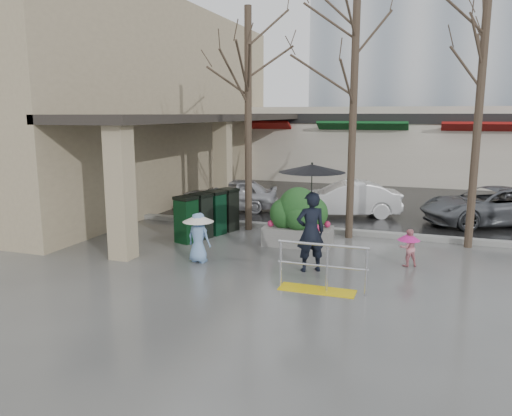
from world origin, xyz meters
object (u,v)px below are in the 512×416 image
Objects in this scene: planter at (299,218)px; car_c at (490,206)px; woman at (311,206)px; child_pink at (408,245)px; car_a at (229,194)px; news_boxes at (208,214)px; handrail at (320,274)px; tree_mideast at (482,66)px; child_blue at (198,232)px; tree_midwest at (355,56)px; tree_west at (248,65)px; car_b at (346,199)px.

planter reaches higher than car_c.
child_pink is (2.15, 1.17, -1.03)m from woman.
car_c is at bearing 77.68° from car_a.
news_boxes is 0.66× the size of car_a.
woman is 1.05× the size of news_boxes.
woman is at bearing 112.19° from handrail.
tree_mideast reaches higher than child_blue.
tree_mideast is 8.54m from news_boxes.
tree_midwest is 6.63m from child_blue.
child_blue is (-3.14, -3.76, -4.48)m from tree_midwest.
tree_west is at bearing 124.99° from handrail.
handrail is 0.51× the size of car_a.
car_b is at bearing 50.75° from tree_west.
tree_west reaches higher than car_a.
child_blue is at bearing -37.49° from car_b.
child_pink is (1.64, 2.42, 0.16)m from handrail.
child_pink is 0.24× the size of car_b.
car_c is at bearing -154.15° from woman.
tree_west is at bearing -81.44° from child_blue.
planter reaches higher than car_a.
car_b is at bearing -113.41° from car_c.
child_pink is 0.37× the size of news_boxes.
child_pink is (1.80, -2.38, -4.70)m from tree_midwest.
tree_midwest reaches higher than car_a.
tree_mideast is at bearing -149.83° from child_pink.
tree_mideast is 2.65× the size of news_boxes.
handrail is at bearing -11.90° from car_b.
tree_midwest reaches higher than tree_mideast.
planter reaches higher than car_b.
car_c is (3.99, 8.18, 0.25)m from handrail.
car_c is (2.35, 5.76, 0.10)m from child_pink.
car_b is at bearing 141.21° from tree_mideast.
handrail is 0.42× the size of car_c.
news_boxes is at bearing -163.16° from tree_midwest.
tree_west is at bearing -91.42° from car_c.
tree_midwest is at bearing 180.00° from tree_mideast.
news_boxes is 0.64× the size of car_b.
car_c is (4.15, 3.38, -4.60)m from tree_midwest.
car_b reaches higher than handrail.
car_c is (7.35, 3.38, -4.45)m from tree_west.
woman is 2.66m from child_pink.
tree_west is 4.66m from news_boxes.
handrail is 6.83m from tree_midwest.
child_pink is at bearing -52.91° from tree_midwest.
tree_midwest is 3.66× the size of planter.
news_boxes is (-5.84, 1.16, 0.14)m from child_pink.
tree_west is (-3.36, 4.80, 4.71)m from handrail.
tree_west is at bearing 72.77° from news_boxes.
tree_midwest is 5.58× the size of child_blue.
news_boxes is (-7.34, -1.22, -4.19)m from tree_mideast.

